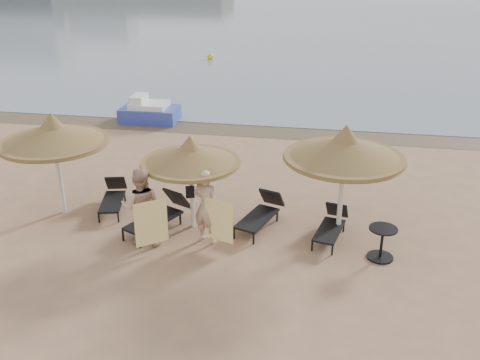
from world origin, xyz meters
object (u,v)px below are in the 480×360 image
Objects in this scene: lounger_far_left at (113,196)px; lounger_near_right at (262,212)px; pedal_boat at (149,112)px; palapa_left at (53,134)px; person_left at (141,201)px; palapa_right at (345,149)px; palapa_center at (190,155)px; side_table at (382,244)px; person_right at (206,201)px; lounger_near_left at (161,214)px; lounger_far_right at (332,225)px.

lounger_far_left is 0.91× the size of lounger_near_right.
pedal_boat reaches higher than lounger_far_left.
person_left is at bearing -23.97° from palapa_left.
person_left is (-4.61, -1.25, -1.15)m from palapa_right.
palapa_center is 3.17× the size of side_table.
side_table is 4.15m from person_right.
pedal_boat is at bearing 144.17° from lounger_near_right.
side_table is 0.35× the size of person_left.
person_right is (2.95, -1.36, 0.76)m from lounger_far_left.
palapa_center is 1.44× the size of lounger_far_left.
palapa_center is at bearing -149.09° from lounger_near_right.
side_table is at bearing -8.90° from palapa_center.
lounger_near_right is 0.83× the size of person_left.
lounger_near_right is (2.49, 0.59, -0.03)m from lounger_near_left.
palapa_right is 6.38m from lounger_far_left.
palapa_center is 3.67m from palapa_right.
lounger_near_left is 1.12m from person_left.
pedal_boat is at bearing 136.00° from lounger_near_left.
palapa_center is 1.23× the size of lounger_near_left.
lounger_near_left is at bearing -174.36° from palapa_right.
palapa_left is at bearing 173.89° from side_table.
lounger_far_left is 0.76× the size of person_left.
lounger_far_left is 1.03× the size of lounger_far_right.
pedal_boat is (-5.76, 8.02, 0.04)m from lounger_near_right.
lounger_far_right is 4.65m from person_left.
palapa_right reaches higher than lounger_near_left.
lounger_near_right is 0.86× the size of person_right.
side_table is 5.64m from person_left.
lounger_far_right is (7.11, -0.06, -1.89)m from palapa_left.
palapa_center reaches higher than side_table.
palapa_left is 1.63× the size of lounger_far_left.
pedal_boat is at bearing -44.31° from person_right.
palapa_center is 1.76m from lounger_near_left.
lounger_near_left is 0.92× the size of person_right.
palapa_right is at bearing 13.99° from lounger_near_right.
palapa_right is 1.53× the size of lounger_near_right.
lounger_near_left is at bearing -163.23° from lounger_far_right.
lounger_near_right is (-1.94, 0.15, -1.91)m from palapa_right.
person_right is at bearing -163.67° from palapa_right.
palapa_left reaches higher than lounger_near_right.
person_left is at bearing -62.90° from lounger_far_left.
pedal_boat reaches higher than side_table.
person_left is 1.53m from person_right.
lounger_far_right is (-0.17, -0.12, -1.95)m from palapa_right.
lounger_far_right is at bearing -146.09° from person_right.
lounger_near_right reaches higher than lounger_far_right.
person_right is (0.54, -0.69, -0.86)m from palapa_center.
lounger_far_right is 2.15× the size of side_table.
palapa_left is 0.98× the size of palapa_right.
palapa_left is 3.64m from palapa_center.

